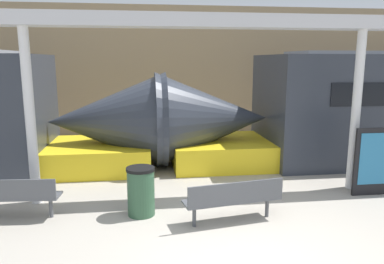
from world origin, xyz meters
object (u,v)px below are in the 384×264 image
(bench_near, at_px, (234,197))
(trash_bin, at_px, (141,191))
(poster_board, at_px, (381,161))
(support_column_far, at_px, (30,118))
(bench_far, at_px, (9,195))
(support_column_near, at_px, (356,112))

(bench_near, distance_m, trash_bin, 1.78)
(poster_board, height_order, support_column_far, support_column_far)
(poster_board, bearing_deg, support_column_far, 176.29)
(bench_far, xyz_separation_m, trash_bin, (2.43, -0.08, -0.02))
(trash_bin, bearing_deg, support_column_near, 10.79)
(bench_near, distance_m, bench_far, 4.17)
(support_column_near, bearing_deg, trash_bin, -169.21)
(bench_near, bearing_deg, poster_board, 6.62)
(poster_board, bearing_deg, trash_bin, -175.19)
(bench_near, height_order, bench_far, same)
(bench_far, xyz_separation_m, poster_board, (7.68, 0.36, 0.27))
(bench_far, xyz_separation_m, support_column_near, (7.28, 0.84, 1.30))
(bench_far, bearing_deg, bench_near, -4.84)
(bench_near, height_order, support_column_far, support_column_far)
(poster_board, distance_m, support_column_far, 7.53)
(bench_far, distance_m, poster_board, 7.69)
(trash_bin, distance_m, poster_board, 5.28)
(support_column_far, bearing_deg, poster_board, -3.71)
(poster_board, xyz_separation_m, support_column_far, (-7.44, 0.48, 1.03))
(bench_near, relative_size, poster_board, 1.24)
(bench_far, relative_size, poster_board, 1.21)
(support_column_near, relative_size, support_column_far, 1.00)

